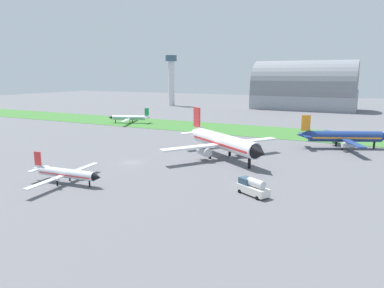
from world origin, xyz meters
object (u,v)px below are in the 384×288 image
Objects in this scene: airplane_foreground_turboprop at (65,173)px; airplane_parked_jet_far at (343,137)px; airplane_taxiing_turboprop at (130,118)px; control_tower at (171,76)px; airplane_midfield_jet at (222,142)px; fuel_truck_near_gate at (253,187)px.

airplane_foreground_turboprop is 79.49m from airplane_parked_jet_far.
control_tower reaches higher than airplane_taxiing_turboprop.
airplane_taxiing_turboprop is (-63.44, 44.83, -1.94)m from airplane_midfield_jet.
airplane_midfield_jet is 4.45× the size of fuel_truck_near_gate.
airplane_taxiing_turboprop is 0.63× the size of control_tower.
control_tower reaches higher than airplane_parked_jet_far.
airplane_parked_jet_far reaches higher than airplane_foreground_turboprop.
airplane_foreground_turboprop is 0.58× the size of control_tower.
airplane_midfield_jet reaches higher than airplane_foreground_turboprop.
control_tower is at bearing -93.06° from airplane_taxiing_turboprop.
airplane_taxiing_turboprop is at bearing 113.47° from airplane_foreground_turboprop.
airplane_midfield_jet is at bearing 123.75° from airplane_taxiing_turboprop.
airplane_parked_jet_far is at bearing -74.44° from fuel_truck_near_gate.
fuel_truck_near_gate is at bearing -126.77° from airplane_parked_jet_far.
airplane_foreground_turboprop is 40.65m from airplane_midfield_jet.
airplane_parked_jet_far reaches higher than airplane_taxiing_turboprop.
control_tower reaches higher than airplane_foreground_turboprop.
airplane_parked_jet_far reaches higher than fuel_truck_near_gate.
airplane_taxiing_turboprop is 95.17m from control_tower.
airplane_midfield_jet is at bearing -55.41° from control_tower.
airplane_taxiing_turboprop is at bearing -12.79° from fuel_truck_near_gate.
fuel_truck_near_gate is (15.79, -24.62, -2.91)m from airplane_midfield_jet.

